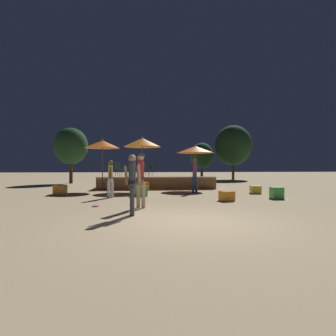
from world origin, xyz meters
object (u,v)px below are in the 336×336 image
(bistro_chair_0, at_px, (150,168))
(background_tree_2, at_px, (233,145))
(person_1, at_px, (110,178))
(frisbee_disc, at_px, (95,206))
(patio_umbrella_2, at_px, (102,144))
(cube_seat_1, at_px, (60,190))
(patio_umbrella_1, at_px, (195,150))
(cube_seat_0, at_px, (255,190))
(person_2, at_px, (132,182))
(bistro_chair_1, at_px, (118,168))
(background_tree_0, at_px, (202,156))
(patio_umbrella_0, at_px, (142,143))
(person_3, at_px, (141,177))
(person_0, at_px, (195,174))
(cube_seat_2, at_px, (227,196))
(cube_seat_5, at_px, (141,191))
(background_tree_1, at_px, (71,146))
(cube_seat_3, at_px, (144,186))
(cube_seat_4, at_px, (277,193))

(bistro_chair_0, distance_m, background_tree_2, 14.28)
(person_1, height_order, frisbee_disc, person_1)
(patio_umbrella_2, height_order, cube_seat_1, patio_umbrella_2)
(patio_umbrella_1, bearing_deg, cube_seat_0, -46.49)
(cube_seat_0, xyz_separation_m, person_2, (-6.17, -5.50, 0.75))
(bistro_chair_1, relative_size, background_tree_0, 0.23)
(patio_umbrella_0, bearing_deg, person_1, -111.75)
(cube_seat_0, xyz_separation_m, background_tree_0, (0.73, 14.94, 2.37))
(patio_umbrella_1, height_order, person_3, patio_umbrella_1)
(patio_umbrella_0, relative_size, bistro_chair_0, 3.51)
(patio_umbrella_1, height_order, background_tree_2, background_tree_2)
(cube_seat_1, distance_m, person_0, 6.83)
(patio_umbrella_2, relative_size, person_3, 1.65)
(patio_umbrella_0, xyz_separation_m, patio_umbrella_1, (3.23, 0.19, -0.38))
(cube_seat_2, distance_m, cube_seat_5, 4.13)
(patio_umbrella_1, distance_m, background_tree_1, 11.39)
(background_tree_0, bearing_deg, cube_seat_3, -116.83)
(patio_umbrella_0, xyz_separation_m, person_1, (-1.45, -3.63, -1.92))
(bistro_chair_1, bearing_deg, person_3, 121.25)
(person_3, relative_size, background_tree_1, 0.39)
(cube_seat_1, height_order, person_1, person_1)
(person_3, height_order, background_tree_2, background_tree_2)
(background_tree_2, bearing_deg, background_tree_0, 176.56)
(person_0, bearing_deg, background_tree_1, -20.29)
(background_tree_0, bearing_deg, patio_umbrella_1, -105.18)
(cube_seat_4, relative_size, person_2, 0.29)
(person_0, distance_m, background_tree_1, 12.57)
(bistro_chair_0, height_order, background_tree_2, background_tree_2)
(patio_umbrella_1, bearing_deg, person_3, -115.87)
(person_2, bearing_deg, frisbee_disc, 35.32)
(cube_seat_4, height_order, person_3, person_3)
(patio_umbrella_1, distance_m, frisbee_disc, 8.44)
(frisbee_disc, bearing_deg, patio_umbrella_1, 52.65)
(person_2, bearing_deg, patio_umbrella_1, -24.68)
(cube_seat_3, height_order, background_tree_1, background_tree_1)
(cube_seat_0, relative_size, bistro_chair_0, 0.60)
(person_1, distance_m, person_2, 4.53)
(bistro_chair_0, xyz_separation_m, background_tree_0, (6.03, 10.61, 1.26))
(cube_seat_5, relative_size, person_2, 0.38)
(person_0, xyz_separation_m, frisbee_disc, (-4.42, -4.34, -0.98))
(bistro_chair_0, bearing_deg, cube_seat_3, -47.25)
(cube_seat_1, relative_size, background_tree_1, 0.12)
(person_2, bearing_deg, cube_seat_4, -62.68)
(patio_umbrella_2, xyz_separation_m, background_tree_1, (-3.53, 6.85, 0.39))
(cube_seat_4, bearing_deg, cube_seat_5, 163.77)
(patio_umbrella_0, relative_size, cube_seat_4, 6.30)
(cube_seat_5, distance_m, background_tree_0, 16.93)
(cube_seat_1, distance_m, cube_seat_5, 4.00)
(cube_seat_0, distance_m, person_1, 7.38)
(person_3, bearing_deg, cube_seat_5, -72.33)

